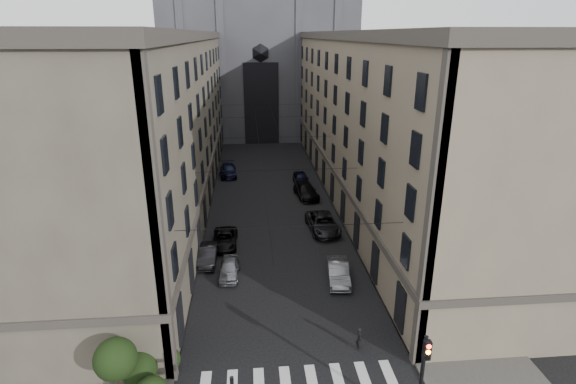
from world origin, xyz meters
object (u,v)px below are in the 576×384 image
object	(u,v)px
car_right_midfar	(306,191)
pedestrian	(359,338)
car_right_midnear	(323,223)
car_right_far	(301,179)
traffic_light_right	(423,371)
car_right_near	(338,272)
car_left_midfar	(225,239)
car_left_near	(229,268)
car_left_midnear	(208,255)
car_left_far	(228,170)
gothic_tower	(258,38)

from	to	relation	value
car_right_midfar	pedestrian	xyz separation A→B (m)	(-0.22, -27.69, -0.02)
car_right_midnear	car_right_far	xyz separation A→B (m)	(-0.43, 14.75, -0.01)
traffic_light_right	car_right_midnear	size ratio (longest dim) A/B	0.89
car_right_near	car_right_midnear	size ratio (longest dim) A/B	0.79
car_left_midfar	car_right_midfar	distance (m)	15.39
traffic_light_right	car_right_near	xyz separation A→B (m)	(-1.27, 14.10, -2.53)
car_right_midfar	pedestrian	size ratio (longest dim) A/B	3.55
car_left_near	car_right_midfar	distance (m)	19.88
car_right_near	car_left_midnear	bearing A→B (deg)	165.17
car_left_midfar	traffic_light_right	bearing A→B (deg)	-62.68
car_left_far	pedestrian	world-z (taller)	pedestrian
car_left_far	car_right_midnear	world-z (taller)	car_right_midnear
car_left_far	car_right_far	distance (m)	10.64
car_left_midfar	pedestrian	bearing A→B (deg)	-58.84
gothic_tower	car_right_midfar	world-z (taller)	gothic_tower
car_left_midfar	car_left_far	distance (m)	21.84
pedestrian	car_right_midnear	bearing A→B (deg)	-7.06
car_right_near	car_right_midnear	world-z (taller)	car_right_midnear
car_right_midfar	car_right_near	bearing A→B (deg)	-97.27
car_right_far	car_left_far	bearing A→B (deg)	152.61
car_left_near	car_left_far	xyz separation A→B (m)	(-1.05, 27.42, 0.10)
gothic_tower	traffic_light_right	size ratio (longest dim) A/B	11.15
car_right_far	car_right_midfar	bearing A→B (deg)	-91.32
car_right_midnear	car_right_midfar	size ratio (longest dim) A/B	1.06
traffic_light_right	car_right_midfar	size ratio (longest dim) A/B	0.94
car_right_near	car_right_midnear	bearing A→B (deg)	93.85
car_right_far	car_right_near	bearing A→B (deg)	-91.29
car_left_midfar	car_left_far	xyz separation A→B (m)	(-0.44, 21.83, 0.10)
traffic_light_right	car_left_midfar	size ratio (longest dim) A/B	1.07
car_left_near	car_right_midnear	xyz separation A→B (m)	(8.96, 8.03, 0.14)
car_right_far	pedestrian	bearing A→B (deg)	-91.88
traffic_light_right	car_right_midnear	world-z (taller)	traffic_light_right
traffic_light_right	car_left_far	distance (m)	44.44
car_right_near	car_right_far	world-z (taller)	car_right_far
gothic_tower	car_right_far	size ratio (longest dim) A/B	12.39
gothic_tower	traffic_light_right	world-z (taller)	gothic_tower
traffic_light_right	car_right_near	bearing A→B (deg)	95.14
car_left_midnear	car_right_midnear	world-z (taller)	car_right_midnear
car_left_far	pedestrian	xyz separation A→B (m)	(9.36, -37.15, 0.00)
car_left_far	car_right_far	bearing A→B (deg)	-30.24
car_left_midnear	car_right_midfar	size ratio (longest dim) A/B	0.77
car_right_midfar	car_right_far	distance (m)	4.82
car_left_near	car_right_far	world-z (taller)	car_right_far
car_left_midfar	car_right_far	world-z (taller)	car_right_far
car_right_midnear	car_right_near	bearing A→B (deg)	-96.15
car_right_midnear	pedestrian	bearing A→B (deg)	-96.20
traffic_light_right	car_right_midfar	world-z (taller)	traffic_light_right
car_left_near	car_left_midfar	xyz separation A→B (m)	(-0.61, 5.59, 0.00)
car_left_near	car_right_far	size ratio (longest dim) A/B	0.84
car_right_far	traffic_light_right	bearing A→B (deg)	-89.48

